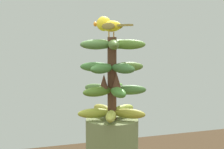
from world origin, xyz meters
The scene contains 2 objects.
banana_bunch centered at (0.00, 0.00, 1.51)m, with size 0.30×0.30×0.36m.
perched_bird centered at (-0.03, -0.01, 1.74)m, with size 0.21×0.11×0.09m.
Camera 1 is at (1.44, -0.51, 1.68)m, focal length 57.36 mm.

